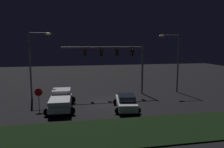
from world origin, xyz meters
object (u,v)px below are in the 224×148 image
street_lamp_left (35,57)px  street_lamp_right (174,56)px  pickup_truck (61,99)px  car_sedan (126,102)px  traffic_signal_gantry (117,56)px  stop_sign (39,95)px

street_lamp_left → street_lamp_right: size_ratio=1.02×
pickup_truck → car_sedan: size_ratio=1.18×
street_lamp_left → street_lamp_right: (17.61, 0.20, -0.05)m
traffic_signal_gantry → street_lamp_left: bearing=-178.9°
stop_sign → street_lamp_right: bearing=16.3°
car_sedan → street_lamp_right: bearing=-45.3°
car_sedan → pickup_truck: bearing=86.0°
pickup_truck → street_lamp_right: (14.52, 4.68, 3.96)m
street_lamp_left → street_lamp_right: bearing=0.6°
street_lamp_left → street_lamp_right: 17.61m
car_sedan → street_lamp_left: street_lamp_left is taller
street_lamp_left → traffic_signal_gantry: bearing=1.1°
street_lamp_right → traffic_signal_gantry: bearing=-179.9°
traffic_signal_gantry → stop_sign: bearing=-151.4°
car_sedan → stop_sign: 8.66m
street_lamp_right → stop_sign: size_ratio=3.49×
pickup_truck → car_sedan: pickup_truck is taller
pickup_truck → traffic_signal_gantry: traffic_signal_gantry is taller
street_lamp_right → stop_sign: bearing=-163.7°
street_lamp_left → stop_sign: size_ratio=3.55×
pickup_truck → stop_sign: (-2.11, -0.20, 0.56)m
car_sedan → traffic_signal_gantry: traffic_signal_gantry is taller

